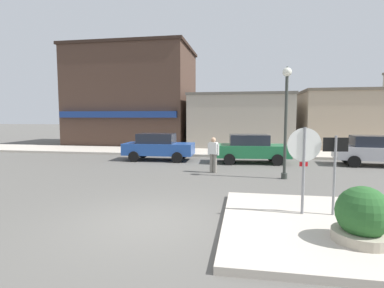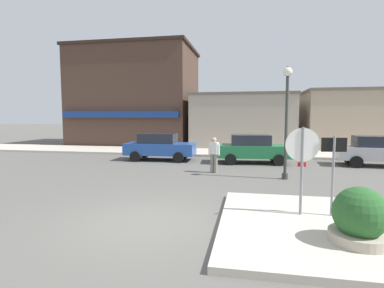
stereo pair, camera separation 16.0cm
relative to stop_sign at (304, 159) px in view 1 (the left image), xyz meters
name	(u,v)px [view 1 (the left image)]	position (x,y,z in m)	size (l,w,h in m)	color
ground_plane	(148,223)	(-3.70, -0.88, -1.52)	(160.00, 160.00, 0.00)	#5B5954
sidewalk_corner	(368,229)	(1.30, -0.60, -1.44)	(6.40, 4.80, 0.15)	beige
kerb_far	(211,152)	(-3.70, 12.94, -1.44)	(80.00, 4.00, 0.15)	beige
stop_sign	(304,159)	(0.00, 0.00, 0.00)	(0.82, 0.12, 2.30)	gray
one_way_sign	(335,167)	(0.73, 0.05, -0.19)	(0.60, 0.09, 2.10)	gray
planter	(362,220)	(0.82, -1.52, -0.96)	(1.10, 1.10, 1.23)	#ADA38E
lamp_post	(286,106)	(0.20, 4.97, 1.44)	(0.36, 0.36, 4.54)	#333833
parked_car_nearest	(158,146)	(-6.35, 9.11, -0.71)	(4.05, 1.96, 1.56)	#234C9E
parked_car_second	(251,148)	(-1.07, 9.01, -0.71)	(4.14, 2.15, 1.56)	#1E6B3D
parked_car_third	(376,150)	(5.26, 9.12, -0.71)	(4.12, 2.12, 1.56)	#B7B7BC
pedestrian_crossing_near	(213,154)	(-2.81, 5.81, -0.65)	(0.55, 0.32, 1.61)	gray
building_corner_shop	(134,97)	(-11.41, 18.54, 2.78)	(10.56, 7.69, 8.59)	#473328
building_storefront_left_near	(240,121)	(-1.79, 17.51, 0.65)	(8.08, 6.00, 4.33)	#9E9384
building_storefront_left_mid	(346,120)	(6.48, 18.00, 0.75)	(7.21, 6.99, 4.52)	tan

